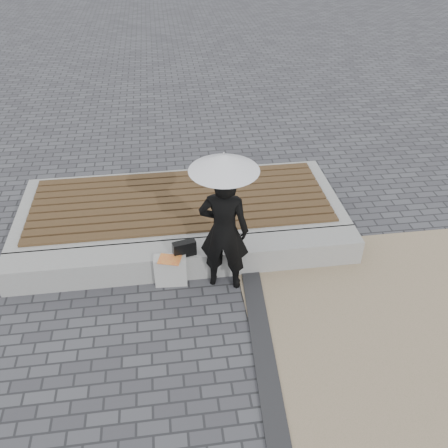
{
  "coord_description": "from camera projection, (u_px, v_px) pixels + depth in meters",
  "views": [
    {
      "loc": [
        -0.18,
        -3.6,
        4.55
      ],
      "look_at": [
        0.49,
        1.27,
        1.0
      ],
      "focal_mm": 38.51,
      "sensor_mm": 36.0,
      "label": 1
    }
  ],
  "objects": [
    {
      "name": "woman",
      "position": [
        224.0,
        231.0,
        6.13
      ],
      "size": [
        0.74,
        0.59,
        1.78
      ],
      "primitive_type": "imported",
      "rotation": [
        0.0,
        0.0,
        2.86
      ],
      "color": "black",
      "rests_on": "ground"
    },
    {
      "name": "handbag",
      "position": [
        184.0,
        249.0,
        6.44
      ],
      "size": [
        0.33,
        0.18,
        0.22
      ],
      "primitive_type": "cube",
      "rotation": [
        0.0,
        0.0,
        0.22
      ],
      "color": "black",
      "rests_on": "seating_ledge"
    },
    {
      "name": "timber_decking",
      "position": [
        180.0,
        200.0,
        7.58
      ],
      "size": [
        4.6,
        1.8,
        0.04
      ],
      "primitive_type": null,
      "color": "brown",
      "rests_on": "timber_platform"
    },
    {
      "name": "ground",
      "position": [
        197.0,
        360.0,
        5.58
      ],
      "size": [
        80.0,
        80.0,
        0.0
      ],
      "primitive_type": "plane",
      "color": "#4C4C51",
      "rests_on": "ground"
    },
    {
      "name": "seating_ledge",
      "position": [
        186.0,
        259.0,
        6.74
      ],
      "size": [
        5.0,
        0.45,
        0.4
      ],
      "primitive_type": "cube",
      "color": "#A5A49F",
      "rests_on": "ground"
    },
    {
      "name": "timber_platform",
      "position": [
        181.0,
        211.0,
        7.71
      ],
      "size": [
        5.0,
        2.0,
        0.4
      ],
      "primitive_type": "cube",
      "color": "#ABACA7",
      "rests_on": "ground"
    },
    {
      "name": "canvas_tote",
      "position": [
        171.0,
        270.0,
        6.51
      ],
      "size": [
        0.44,
        0.21,
        0.46
      ],
      "primitive_type": "cube",
      "rotation": [
        0.0,
        0.0,
        -0.06
      ],
      "color": "beige",
      "rests_on": "ground"
    },
    {
      "name": "edging_band",
      "position": [
        270.0,
        388.0,
        5.25
      ],
      "size": [
        0.61,
        5.2,
        0.04
      ],
      "primitive_type": "cube",
      "rotation": [
        0.0,
        0.0,
        -0.07
      ],
      "color": "#28282A",
      "rests_on": "ground"
    },
    {
      "name": "parasol",
      "position": [
        224.0,
        162.0,
        5.55
      ],
      "size": [
        0.85,
        0.85,
        1.08
      ],
      "rotation": [
        0.0,
        0.0,
        -0.28
      ],
      "color": "#BBBBC0",
      "rests_on": "ground"
    },
    {
      "name": "magazine",
      "position": [
        170.0,
        259.0,
        6.33
      ],
      "size": [
        0.34,
        0.29,
        0.01
      ],
      "primitive_type": "cube",
      "rotation": [
        0.0,
        0.0,
        -0.29
      ],
      "color": "red",
      "rests_on": "canvas_tote"
    }
  ]
}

